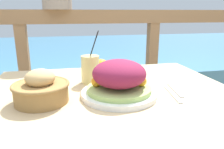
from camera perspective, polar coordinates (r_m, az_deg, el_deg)
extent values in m
cube|color=tan|center=(0.90, 0.12, -5.90)|extent=(1.03, 0.88, 0.04)
cube|color=tan|center=(1.43, -22.49, -15.85)|extent=(0.06, 0.06, 0.73)
cube|color=tan|center=(1.53, 14.30, -12.69)|extent=(0.06, 0.06, 0.73)
cube|color=brown|center=(1.53, -5.61, 14.82)|extent=(2.80, 0.08, 0.09)
cube|color=brown|center=(1.65, -21.05, -5.82)|extent=(0.07, 0.07, 1.02)
cube|color=brown|center=(1.74, 9.94, -3.78)|extent=(0.07, 0.07, 1.02)
cube|color=teal|center=(4.11, -9.35, 3.74)|extent=(12.00, 4.00, 0.47)
cylinder|color=white|center=(0.85, 1.85, -5.01)|extent=(0.29, 0.29, 0.02)
cylinder|color=#A8C66B|center=(0.85, 1.86, -3.81)|extent=(0.25, 0.25, 0.02)
ellipsoid|color=maroon|center=(0.83, 1.90, 0.24)|extent=(0.21, 0.21, 0.11)
sphere|color=orange|center=(0.85, 7.71, -1.75)|extent=(0.04, 0.04, 0.04)
sphere|color=orange|center=(0.84, -4.09, -1.88)|extent=(0.04, 0.04, 0.04)
cylinder|color=#DBCC7F|center=(1.01, -5.69, 1.36)|extent=(0.08, 0.08, 0.13)
cylinder|color=black|center=(1.00, -5.48, 5.51)|extent=(0.07, 0.05, 0.21)
cylinder|color=olive|center=(0.83, -17.95, -4.59)|extent=(0.19, 0.19, 0.07)
torus|color=olive|center=(0.82, -18.13, -2.54)|extent=(0.20, 0.20, 0.01)
ellipsoid|color=tan|center=(0.81, -18.28, -0.86)|extent=(0.11, 0.11, 0.06)
cylinder|color=gray|center=(1.52, -14.15, 17.87)|extent=(0.19, 0.19, 0.09)
cube|color=silver|center=(0.90, 15.62, -4.92)|extent=(0.04, 0.18, 0.00)
cube|color=silver|center=(0.96, 16.06, -3.75)|extent=(0.04, 0.18, 0.00)
sphere|color=orange|center=(1.15, -3.01, 2.08)|extent=(0.08, 0.08, 0.08)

